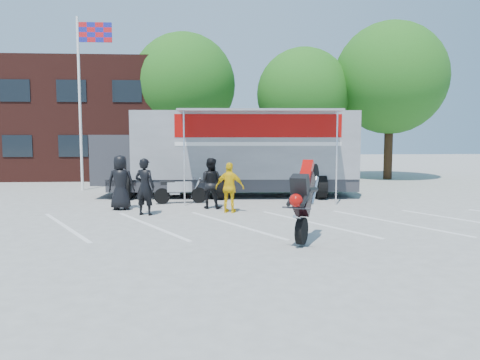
{
  "coord_description": "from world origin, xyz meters",
  "views": [
    {
      "loc": [
        -0.47,
        -12.39,
        2.58
      ],
      "look_at": [
        0.39,
        0.99,
        1.3
      ],
      "focal_mm": 35.0,
      "sensor_mm": 36.0,
      "label": 1
    }
  ],
  "objects": [
    {
      "name": "parking_bay_lines",
      "position": [
        0.0,
        1.0,
        0.01
      ],
      "size": [
        18.09,
        13.33,
        0.01
      ],
      "primitive_type": "cube",
      "rotation": [
        0.0,
        0.0,
        0.52
      ],
      "color": "white",
      "rests_on": "ground"
    },
    {
      "name": "spectator_leather_b",
      "position": [
        -2.58,
        2.79,
        0.93
      ],
      "size": [
        0.79,
        0.65,
        1.85
      ],
      "primitive_type": "imported",
      "rotation": [
        0.0,
        0.0,
        2.78
      ],
      "color": "black",
      "rests_on": "ground"
    },
    {
      "name": "parked_motorcycle",
      "position": [
        -1.59,
        5.32,
        0.0
      ],
      "size": [
        2.11,
        0.96,
        1.07
      ],
      "primitive_type": null,
      "rotation": [
        0.0,
        0.0,
        1.71
      ],
      "color": "#B3B3B8",
      "rests_on": "ground"
    },
    {
      "name": "tree_right",
      "position": [
        10.0,
        14.5,
        5.88
      ],
      "size": [
        6.46,
        6.46,
        9.12
      ],
      "color": "#382314",
      "rests_on": "ground"
    },
    {
      "name": "ground",
      "position": [
        0.0,
        0.0,
        0.0
      ],
      "size": [
        100.0,
        100.0,
        0.0
      ],
      "primitive_type": "plane",
      "color": "#A3A39E",
      "rests_on": "ground"
    },
    {
      "name": "flagpole",
      "position": [
        -6.24,
        10.0,
        5.05
      ],
      "size": [
        1.61,
        0.12,
        8.0
      ],
      "color": "white",
      "rests_on": "ground"
    },
    {
      "name": "tree_left",
      "position": [
        -2.0,
        16.0,
        5.57
      ],
      "size": [
        6.12,
        6.12,
        8.64
      ],
      "color": "#382314",
      "rests_on": "ground"
    },
    {
      "name": "spectator_hivis",
      "position": [
        0.18,
        3.1,
        0.84
      ],
      "size": [
        1.07,
        0.7,
        1.68
      ],
      "primitive_type": "imported",
      "rotation": [
        0.0,
        0.0,
        2.82
      ],
      "color": "yellow",
      "rests_on": "ground"
    },
    {
      "name": "stunt_bike_rider",
      "position": [
        1.97,
        -1.14,
        0.0
      ],
      "size": [
        1.58,
        2.01,
        2.14
      ],
      "primitive_type": null,
      "rotation": [
        0.0,
        0.0,
        -0.46
      ],
      "color": "black",
      "rests_on": "ground"
    },
    {
      "name": "transporter_truck",
      "position": [
        0.5,
        7.44,
        0.0
      ],
      "size": [
        11.45,
        5.89,
        3.57
      ],
      "primitive_type": null,
      "rotation": [
        0.0,
        0.0,
        -0.04
      ],
      "color": "gray",
      "rests_on": "ground"
    },
    {
      "name": "office_building",
      "position": [
        -10.0,
        18.0,
        3.5
      ],
      "size": [
        18.0,
        8.0,
        7.0
      ],
      "primitive_type": "cube",
      "color": "#421A15",
      "rests_on": "ground"
    },
    {
      "name": "spectator_leather_a",
      "position": [
        -3.57,
        3.98,
        0.95
      ],
      "size": [
        0.98,
        0.68,
        1.91
      ],
      "primitive_type": "imported",
      "rotation": [
        0.0,
        0.0,
        3.06
      ],
      "color": "black",
      "rests_on": "ground"
    },
    {
      "name": "spectator_leather_c",
      "position": [
        -0.47,
        4.07,
        0.9
      ],
      "size": [
        1.03,
        0.9,
        1.79
      ],
      "primitive_type": "imported",
      "rotation": [
        0.0,
        0.0,
        2.85
      ],
      "color": "black",
      "rests_on": "ground"
    },
    {
      "name": "tree_mid",
      "position": [
        5.0,
        15.0,
        4.94
      ],
      "size": [
        5.44,
        5.44,
        7.68
      ],
      "color": "#382314",
      "rests_on": "ground"
    }
  ]
}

